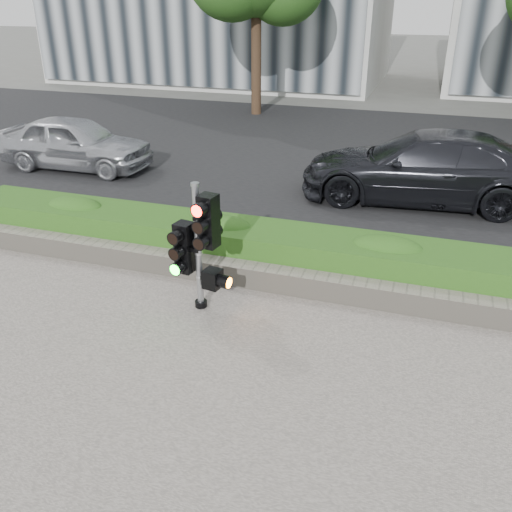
{
  "coord_description": "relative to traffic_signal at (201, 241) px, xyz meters",
  "views": [
    {
      "loc": [
        1.93,
        -5.09,
        4.13
      ],
      "look_at": [
        0.06,
        0.6,
        1.21
      ],
      "focal_mm": 38.0,
      "sensor_mm": 36.0,
      "label": 1
    }
  ],
  "objects": [
    {
      "name": "hedge",
      "position": [
        0.9,
        1.46,
        -0.69
      ],
      "size": [
        12.0,
        1.0,
        0.68
      ],
      "primitive_type": "cube",
      "color": "#4C942D",
      "rests_on": "sidewalk"
    },
    {
      "name": "ground",
      "position": [
        0.9,
        -1.09,
        -1.06
      ],
      "size": [
        120.0,
        120.0,
        0.0
      ],
      "primitive_type": "plane",
      "color": "#51514C",
      "rests_on": "ground"
    },
    {
      "name": "car_silver",
      "position": [
        -5.79,
        5.33,
        -0.38
      ],
      "size": [
        3.95,
        1.67,
        1.33
      ],
      "primitive_type": "imported",
      "rotation": [
        0.0,
        0.0,
        1.59
      ],
      "color": "#B1B3B9",
      "rests_on": "road"
    },
    {
      "name": "traffic_signal",
      "position": [
        0.0,
        0.0,
        0.0
      ],
      "size": [
        0.67,
        0.52,
        1.87
      ],
      "rotation": [
        0.0,
        0.0,
        -0.16
      ],
      "color": "black",
      "rests_on": "sidewalk"
    },
    {
      "name": "road",
      "position": [
        0.9,
        8.91,
        -1.05
      ],
      "size": [
        60.0,
        13.0,
        0.02
      ],
      "primitive_type": "cube",
      "color": "black",
      "rests_on": "ground"
    },
    {
      "name": "curb",
      "position": [
        0.9,
        2.06,
        -1.0
      ],
      "size": [
        60.0,
        0.25,
        0.12
      ],
      "primitive_type": "cube",
      "color": "gray",
      "rests_on": "ground"
    },
    {
      "name": "stone_wall",
      "position": [
        0.9,
        0.81,
        -0.86
      ],
      "size": [
        12.0,
        0.32,
        0.34
      ],
      "primitive_type": "cube",
      "color": "gray",
      "rests_on": "sidewalk"
    },
    {
      "name": "car_dark",
      "position": [
        2.74,
        5.6,
        -0.3
      ],
      "size": [
        5.28,
        2.42,
        1.5
      ],
      "primitive_type": "imported",
      "rotation": [
        0.0,
        0.0,
        -1.51
      ],
      "color": "black",
      "rests_on": "road"
    }
  ]
}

